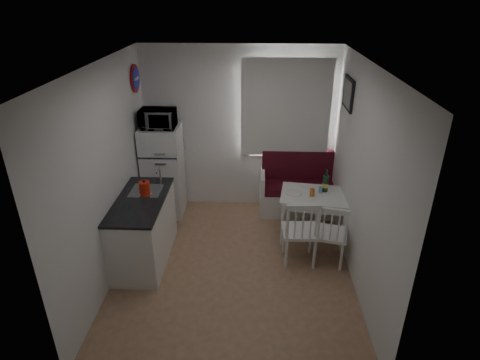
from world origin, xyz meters
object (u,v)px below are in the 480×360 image
object	(u,v)px
bench	(303,193)
kettle	(145,188)
kitchen_counter	(144,229)
dining_table	(315,199)
chair_left	(301,227)
chair_right	(332,229)
microwave	(158,119)
fridge	(163,171)
wine_bottle	(326,181)

from	to	relation	value
bench	kettle	size ratio (longest dim) A/B	6.34
kitchen_counter	dining_table	distance (m)	2.38
kettle	kitchen_counter	bearing A→B (deg)	-118.66
chair_left	dining_table	bearing A→B (deg)	67.66
kitchen_counter	chair_left	xyz separation A→B (m)	(2.05, -0.07, 0.14)
chair_right	microwave	size ratio (longest dim) A/B	0.98
bench	microwave	size ratio (longest dim) A/B	2.71
chair_right	microwave	xyz separation A→B (m)	(-2.43, 1.26, 1.03)
fridge	kettle	size ratio (longest dim) A/B	6.63
chair_right	wine_bottle	bearing A→B (deg)	102.88
kitchen_counter	chair_right	bearing A→B (deg)	-1.58
dining_table	chair_left	size ratio (longest dim) A/B	1.99
kitchen_counter	kettle	size ratio (longest dim) A/B	6.03
kitchen_counter	kettle	distance (m)	0.56
wine_bottle	dining_table	bearing A→B (deg)	-145.80
bench	chair_left	xyz separation A→B (m)	(-0.18, -1.43, 0.26)
kitchen_counter	chair_right	size ratio (longest dim) A/B	2.63
bench	dining_table	size ratio (longest dim) A/B	1.36
kitchen_counter	bench	world-z (taller)	kitchen_counter
dining_table	fridge	xyz separation A→B (m)	(-2.28, 0.65, 0.10)
dining_table	fridge	bearing A→B (deg)	171.67
kitchen_counter	chair_left	size ratio (longest dim) A/B	2.57
chair_left	wine_bottle	size ratio (longest dim) A/B	1.54
chair_left	chair_right	world-z (taller)	chair_left
dining_table	kettle	xyz separation A→B (m)	(-2.25, -0.50, 0.38)
chair_left	chair_right	bearing A→B (deg)	-1.03
bench	wine_bottle	bearing A→B (deg)	-71.56
chair_left	fridge	bearing A→B (deg)	145.22
kettle	wine_bottle	bearing A→B (deg)	14.14
fridge	chair_left	bearing A→B (deg)	-32.95
microwave	wine_bottle	bearing A→B (deg)	-11.61
bench	fridge	world-z (taller)	fridge
chair_right	wine_bottle	distance (m)	0.83
microwave	fridge	bearing A→B (deg)	90.00
kitchen_counter	wine_bottle	size ratio (longest dim) A/B	3.95
bench	wine_bottle	distance (m)	0.89
bench	fridge	bearing A→B (deg)	-177.09
kitchen_counter	bench	size ratio (longest dim) A/B	0.95
chair_right	fridge	xyz separation A→B (m)	(-2.43, 1.31, 0.17)
dining_table	fridge	distance (m)	2.38
chair_right	kettle	xyz separation A→B (m)	(-2.40, 0.16, 0.45)
chair_right	chair_left	bearing A→B (deg)	-166.32
bench	chair_left	world-z (taller)	bench
wine_bottle	fridge	bearing A→B (deg)	167.27
chair_left	bench	bearing A→B (deg)	81.12
chair_left	microwave	distance (m)	2.60
fridge	kettle	distance (m)	1.19
chair_left	wine_bottle	xyz separation A→B (m)	(0.40, 0.77, 0.28)
dining_table	kettle	distance (m)	2.34
chair_right	kitchen_counter	bearing A→B (deg)	-168.70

